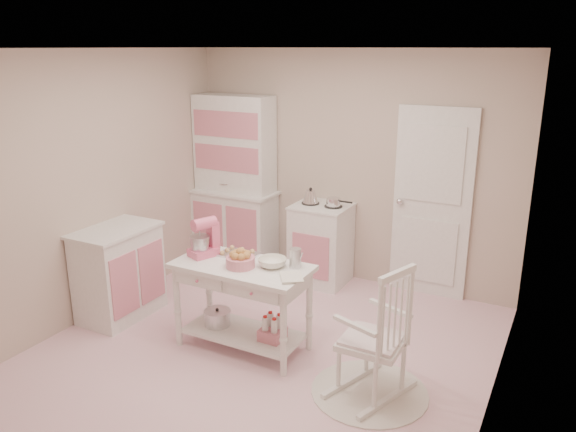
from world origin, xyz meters
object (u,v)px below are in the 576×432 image
object	(u,v)px
base_cabinet	(119,273)
stand_mixer	(203,238)
work_table	(243,307)
hutch	(234,182)
stove	(321,244)
rocking_chair	(372,330)
bread_basket	(240,262)

from	to	relation	value
base_cabinet	stand_mixer	bearing A→B (deg)	3.12
work_table	hutch	bearing A→B (deg)	124.91
hutch	stove	size ratio (longest dim) A/B	2.26
base_cabinet	rocking_chair	world-z (taller)	rocking_chair
hutch	rocking_chair	bearing A→B (deg)	-37.17
stove	work_table	xyz separation A→B (m)	(0.01, -1.68, -0.06)
hutch	work_table	world-z (taller)	hutch
bread_basket	stand_mixer	bearing A→B (deg)	170.96
hutch	bread_basket	distance (m)	2.17
work_table	stand_mixer	distance (m)	0.71
base_cabinet	bread_basket	size ratio (longest dim) A/B	3.68
hutch	bread_basket	xyz separation A→B (m)	(1.23, -1.78, -0.19)
stove	bread_basket	xyz separation A→B (m)	(0.03, -1.73, 0.39)
hutch	stand_mixer	xyz separation A→B (m)	(0.79, -1.71, -0.07)
hutch	stove	distance (m)	1.33
stove	base_cabinet	bearing A→B (deg)	-129.68
work_table	bread_basket	size ratio (longest dim) A/B	4.80
hutch	rocking_chair	world-z (taller)	hutch
rocking_chair	work_table	bearing A→B (deg)	-166.51
base_cabinet	bread_basket	xyz separation A→B (m)	(1.45, -0.02, 0.39)
base_cabinet	stand_mixer	world-z (taller)	stand_mixer
base_cabinet	stand_mixer	size ratio (longest dim) A/B	2.71
stove	base_cabinet	size ratio (longest dim) A/B	1.00
stove	rocking_chair	xyz separation A→B (m)	(1.26, -1.81, 0.09)
base_cabinet	rocking_chair	distance (m)	2.68
rocking_chair	stove	bearing A→B (deg)	144.41
hutch	base_cabinet	distance (m)	1.87
base_cabinet	hutch	bearing A→B (deg)	82.82
work_table	bread_basket	xyz separation A→B (m)	(0.02, -0.05, 0.45)
hutch	base_cabinet	size ratio (longest dim) A/B	2.26
stand_mixer	bread_basket	world-z (taller)	stand_mixer
rocking_chair	work_table	distance (m)	1.27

